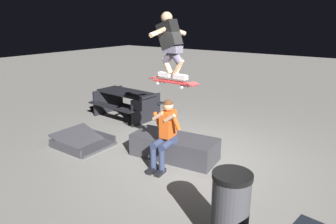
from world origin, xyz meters
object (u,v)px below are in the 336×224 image
ledge_box_main (174,147)px  skater_airborne (170,42)px  picnic_table_back (126,100)px  trash_bin (230,211)px  skateboard (173,82)px  kicker_ramp (83,143)px  person_sitting_on_ledge (165,131)px

ledge_box_main → skater_airborne: 2.12m
skater_airborne → picnic_table_back: bearing=-32.5°
picnic_table_back → trash_bin: 5.60m
skater_airborne → trash_bin: size_ratio=1.12×
skateboard → picnic_table_back: size_ratio=0.58×
trash_bin → ledge_box_main: bearing=-41.0°
skateboard → kicker_ramp: size_ratio=0.89×
picnic_table_back → skater_airborne: bearing=147.5°
skateboard → kicker_ramp: 2.70m
skater_airborne → picnic_table_back: size_ratio=0.63×
person_sitting_on_ledge → kicker_ramp: 2.19m
person_sitting_on_ledge → trash_bin: (-1.91, 1.31, -0.20)m
person_sitting_on_ledge → skateboard: bearing=-134.2°
person_sitting_on_ledge → picnic_table_back: bearing=-34.4°
trash_bin → picnic_table_back: bearing=-34.4°
kicker_ramp → picnic_table_back: 2.25m
kicker_ramp → trash_bin: bearing=165.2°
person_sitting_on_ledge → skater_airborne: 1.61m
skateboard → trash_bin: (-1.82, 1.41, -1.13)m
kicker_ramp → skateboard: bearing=-170.8°
ledge_box_main → picnic_table_back: bearing=-28.7°
ledge_box_main → trash_bin: bearing=139.0°
ledge_box_main → person_sitting_on_ledge: 0.64m
kicker_ramp → trash_bin: trash_bin is taller
skateboard → skater_airborne: (0.06, -0.01, 0.69)m
person_sitting_on_ledge → kicker_ramp: bearing=7.1°
trash_bin → kicker_ramp: bearing=-14.8°
ledge_box_main → picnic_table_back: (2.64, -1.44, 0.27)m
skateboard → picnic_table_back: 3.50m
picnic_table_back → skateboard: bearing=147.9°
person_sitting_on_ledge → trash_bin: 2.32m
person_sitting_on_ledge → skater_airborne: bearing=-110.0°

